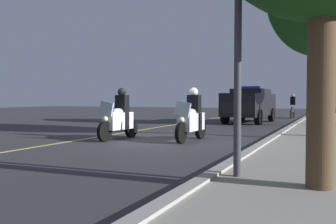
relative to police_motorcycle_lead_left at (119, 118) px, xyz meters
name	(u,v)px	position (x,y,z in m)	size (l,w,h in m)	color
ground_plane	(159,140)	(-0.32, 1.34, -0.70)	(80.00, 80.00, 0.00)	#333335
curb_strip	(265,143)	(-0.32, 4.73, -0.62)	(48.00, 0.24, 0.15)	#9E9B93
lane_stripe_center	(98,137)	(-0.32, -1.08, -0.70)	(48.00, 0.12, 0.01)	#E0D14C
police_motorcycle_lead_left	(119,118)	(0.00, 0.00, 0.00)	(2.14, 0.60, 1.72)	black
police_motorcycle_lead_right	(192,119)	(-0.60, 2.36, 0.00)	(2.14, 0.60, 1.72)	black
police_suv	(250,104)	(-10.32, 2.12, 0.37)	(5.00, 2.29, 2.05)	black
cyclist_background	(293,106)	(-15.89, 3.86, 0.14)	(1.76, 0.33, 1.69)	black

